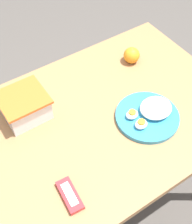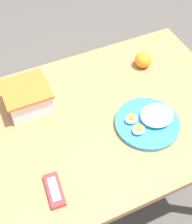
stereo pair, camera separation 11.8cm
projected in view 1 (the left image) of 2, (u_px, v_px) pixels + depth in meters
The scene contains 6 objects.
ground_plane at pixel (97, 199), 1.80m from camera, with size 10.00×10.00×0.00m, color #4C4742.
table at pixel (98, 131), 1.27m from camera, with size 1.12×0.75×0.76m.
food_container at pixel (25, 107), 1.18m from camera, with size 0.18×0.17×0.10m.
orange_fruit at pixel (132, 55), 1.38m from camera, with size 0.07×0.07×0.07m.
rice_plate at pixel (149, 114), 1.19m from camera, with size 0.24×0.24×0.05m.
candy_bar at pixel (70, 195), 0.99m from camera, with size 0.06×0.12×0.02m.
Camera 1 is at (-0.42, -0.61, 1.71)m, focal length 50.00 mm.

